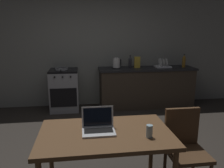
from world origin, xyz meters
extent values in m
plane|color=#2D2823|center=(0.00, 0.00, 0.00)|extent=(12.00, 12.00, 0.00)
cube|color=gray|center=(0.30, 2.37, 1.38)|extent=(6.40, 0.10, 2.77)
cube|color=#382D23|center=(1.22, 2.02, 0.43)|extent=(2.10, 0.60, 0.86)
cube|color=black|center=(1.22, 2.02, 0.88)|extent=(2.16, 0.64, 0.04)
cube|color=gray|center=(-0.63, 2.02, 0.43)|extent=(0.60, 0.60, 0.86)
cube|color=black|center=(-0.63, 2.02, 0.88)|extent=(0.60, 0.60, 0.04)
cube|color=black|center=(-0.63, 1.72, 0.36)|extent=(0.54, 0.01, 0.39)
cylinder|color=black|center=(-0.79, 1.71, 0.80)|extent=(0.04, 0.02, 0.04)
cylinder|color=black|center=(-0.63, 1.71, 0.80)|extent=(0.04, 0.02, 0.04)
cylinder|color=black|center=(-0.47, 1.71, 0.80)|extent=(0.04, 0.02, 0.04)
cube|color=brown|center=(-0.03, -0.81, 0.71)|extent=(1.30, 0.81, 0.04)
cylinder|color=brown|center=(-0.62, -0.47, 0.35)|extent=(0.05, 0.05, 0.69)
cylinder|color=brown|center=(0.56, -0.47, 0.35)|extent=(0.05, 0.05, 0.69)
cube|color=#4C331E|center=(0.82, -0.87, 0.46)|extent=(0.40, 0.40, 0.04)
cube|color=#4C331E|center=(0.82, -0.69, 0.69)|extent=(0.38, 0.04, 0.42)
cylinder|color=#4C331E|center=(0.65, -0.70, 0.22)|extent=(0.04, 0.04, 0.44)
cylinder|color=#4C331E|center=(0.99, -0.70, 0.22)|extent=(0.04, 0.04, 0.44)
cube|color=silver|center=(-0.10, -0.82, 0.74)|extent=(0.32, 0.22, 0.02)
cube|color=black|center=(-0.10, -0.81, 0.75)|extent=(0.28, 0.12, 0.00)
cube|color=silver|center=(-0.10, -0.70, 0.85)|extent=(0.32, 0.04, 0.21)
cube|color=black|center=(-0.10, -0.70, 0.85)|extent=(0.29, 0.03, 0.18)
cylinder|color=black|center=(0.52, 2.02, 0.91)|extent=(0.17, 0.17, 0.02)
cylinder|color=silver|center=(0.52, 2.02, 1.02)|extent=(0.16, 0.16, 0.20)
cylinder|color=silver|center=(0.52, 2.02, 1.13)|extent=(0.10, 0.10, 0.02)
cube|color=black|center=(0.62, 2.02, 1.03)|extent=(0.02, 0.02, 0.14)
cylinder|color=#8C601E|center=(2.07, 1.97, 1.01)|extent=(0.07, 0.07, 0.22)
cone|color=#8C601E|center=(2.07, 1.97, 1.14)|extent=(0.07, 0.07, 0.06)
cylinder|color=black|center=(2.07, 1.97, 1.18)|extent=(0.03, 0.03, 0.02)
cylinder|color=gray|center=(-0.66, 2.00, 0.90)|extent=(0.26, 0.26, 0.01)
torus|color=gray|center=(-0.66, 2.00, 0.93)|extent=(0.27, 0.27, 0.02)
cylinder|color=black|center=(-0.66, 1.78, 0.92)|extent=(0.02, 0.18, 0.02)
cylinder|color=#99B7C6|center=(0.37, -0.98, 0.79)|extent=(0.06, 0.06, 0.12)
cube|color=gold|center=(1.00, 2.04, 1.02)|extent=(0.13, 0.05, 0.25)
cube|color=silver|center=(1.59, 2.02, 0.91)|extent=(0.34, 0.26, 0.03)
cylinder|color=white|center=(1.52, 2.02, 1.02)|extent=(0.04, 0.18, 0.18)
cylinder|color=white|center=(1.59, 2.02, 1.02)|extent=(0.04, 0.18, 0.18)
cylinder|color=white|center=(1.66, 2.02, 1.02)|extent=(0.04, 0.18, 0.18)
cylinder|color=#2D2D33|center=(0.85, 2.10, 0.99)|extent=(0.07, 0.07, 0.19)
cone|color=#2D2D33|center=(0.85, 2.10, 1.12)|extent=(0.07, 0.07, 0.06)
cylinder|color=black|center=(0.85, 2.10, 1.16)|extent=(0.03, 0.03, 0.02)
camera|label=1|loc=(-0.24, -2.86, 1.70)|focal=36.28mm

